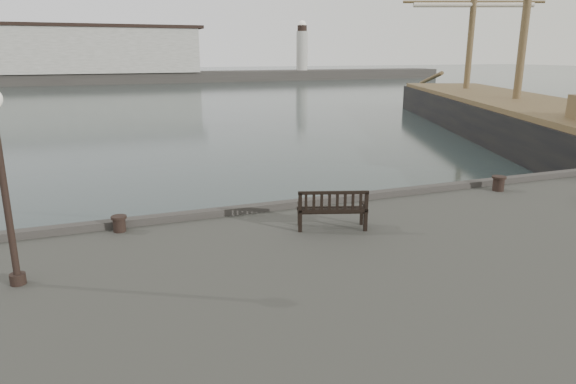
% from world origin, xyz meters
% --- Properties ---
extents(ground, '(400.00, 400.00, 0.00)m').
position_xyz_m(ground, '(0.00, 0.00, 0.00)').
color(ground, black).
rests_on(ground, ground).
extents(breakwater, '(140.00, 9.50, 12.20)m').
position_xyz_m(breakwater, '(-4.56, 92.00, 4.30)').
color(breakwater, '#383530').
rests_on(breakwater, ground).
extents(bench, '(1.73, 1.06, 0.94)m').
position_xyz_m(bench, '(-0.81, -2.11, 1.86)').
color(bench, black).
rests_on(bench, quay).
extents(bollard_left, '(0.46, 0.46, 0.38)m').
position_xyz_m(bollard_left, '(-5.53, -0.50, 1.75)').
color(bollard_left, black).
rests_on(bollard_left, quay).
extents(bollard_right, '(0.42, 0.42, 0.45)m').
position_xyz_m(bollard_right, '(5.43, -0.82, 1.78)').
color(bollard_right, black).
rests_on(bollard_right, quay).
extents(lamp_post, '(0.36, 0.36, 3.61)m').
position_xyz_m(lamp_post, '(-7.43, -2.80, 3.87)').
color(lamp_post, black).
rests_on(lamp_post, quay).
extents(tall_ship_main, '(20.91, 37.75, 28.22)m').
position_xyz_m(tall_ship_main, '(21.72, 15.12, 0.72)').
color(tall_ship_main, black).
rests_on(tall_ship_main, ground).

